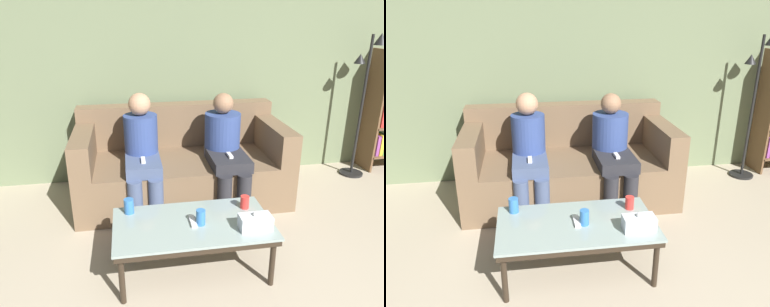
% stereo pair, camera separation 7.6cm
% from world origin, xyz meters
% --- Properties ---
extents(wall_back, '(12.00, 0.06, 2.60)m').
position_xyz_m(wall_back, '(0.00, 3.60, 1.30)').
color(wall_back, '#707F5B').
rests_on(wall_back, ground_plane).
extents(couch, '(2.03, 0.98, 0.89)m').
position_xyz_m(couch, '(0.00, 3.04, 0.33)').
color(couch, brown).
rests_on(couch, ground_plane).
extents(coffee_table, '(1.11, 0.61, 0.40)m').
position_xyz_m(coffee_table, '(-0.10, 1.83, 0.36)').
color(coffee_table, '#8C9E99').
rests_on(coffee_table, ground_plane).
extents(cup_near_left, '(0.07, 0.07, 0.11)m').
position_xyz_m(cup_near_left, '(-0.53, 2.05, 0.45)').
color(cup_near_left, '#3372BF').
rests_on(cup_near_left, coffee_table).
extents(cup_near_right, '(0.07, 0.07, 0.11)m').
position_xyz_m(cup_near_right, '(-0.05, 1.80, 0.45)').
color(cup_near_right, '#3372BF').
rests_on(cup_near_right, coffee_table).
extents(cup_far_center, '(0.07, 0.07, 0.10)m').
position_xyz_m(cup_far_center, '(0.33, 1.97, 0.44)').
color(cup_far_center, red).
rests_on(cup_far_center, coffee_table).
extents(tissue_box, '(0.22, 0.12, 0.13)m').
position_xyz_m(tissue_box, '(0.31, 1.68, 0.45)').
color(tissue_box, silver).
rests_on(tissue_box, coffee_table).
extents(game_remote, '(0.04, 0.15, 0.02)m').
position_xyz_m(game_remote, '(-0.10, 1.83, 0.41)').
color(game_remote, white).
rests_on(game_remote, coffee_table).
extents(standing_lamp, '(0.31, 0.26, 1.58)m').
position_xyz_m(standing_lamp, '(2.06, 3.23, 0.97)').
color(standing_lamp, black).
rests_on(standing_lamp, ground_plane).
extents(seated_person_left_end, '(0.31, 0.67, 1.10)m').
position_xyz_m(seated_person_left_end, '(-0.39, 2.81, 0.59)').
color(seated_person_left_end, '#47567A').
rests_on(seated_person_left_end, ground_plane).
extents(seated_person_mid_left, '(0.34, 0.71, 1.07)m').
position_xyz_m(seated_person_mid_left, '(0.39, 2.81, 0.58)').
color(seated_person_mid_left, '#28282D').
rests_on(seated_person_mid_left, ground_plane).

